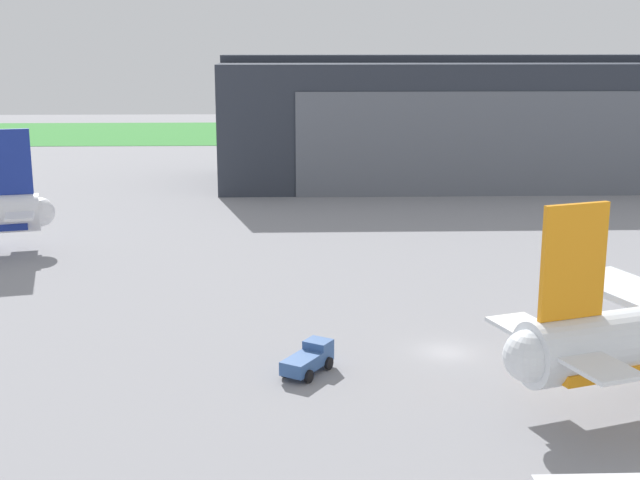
{
  "coord_description": "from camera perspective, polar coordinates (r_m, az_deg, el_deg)",
  "views": [
    {
      "loc": [
        -12.06,
        -63.44,
        24.07
      ],
      "look_at": [
        -9.47,
        14.28,
        5.81
      ],
      "focal_mm": 48.2,
      "sensor_mm": 36.0,
      "label": 1
    }
  ],
  "objects": [
    {
      "name": "ground_plane",
      "position": [
        68.91,
        8.36,
        -7.37
      ],
      "size": [
        440.0,
        440.0,
        0.0
      ],
      "primitive_type": "plane",
      "color": "gray"
    },
    {
      "name": "maintenance_hangar",
      "position": [
        151.68,
        13.13,
        7.66
      ],
      "size": [
        101.05,
        28.52,
        21.48
      ],
      "color": "#2D333D",
      "rests_on": "ground_plane"
    },
    {
      "name": "stair_truck",
      "position": [
        63.89,
        -0.74,
        -7.89
      ],
      "size": [
        4.13,
        5.09,
        2.08
      ],
      "color": "#335693",
      "rests_on": "ground_plane"
    },
    {
      "name": "grass_field_strip",
      "position": [
        227.89,
        1.14,
        7.16
      ],
      "size": [
        440.0,
        56.0,
        0.08
      ],
      "primitive_type": "cube",
      "color": "#368536",
      "rests_on": "ground_plane"
    }
  ]
}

